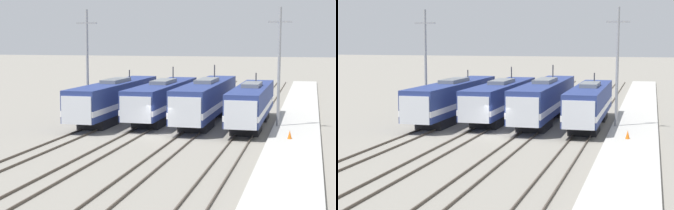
# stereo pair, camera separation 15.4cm
# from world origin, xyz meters

# --- Properties ---
(ground_plane) EXTENTS (400.00, 400.00, 0.00)m
(ground_plane) POSITION_xyz_m (0.00, 0.00, 0.00)
(ground_plane) COLOR gray
(rail_pair_far_left) EXTENTS (1.51, 120.00, 0.15)m
(rail_pair_far_left) POSITION_xyz_m (-6.73, 0.00, 0.07)
(rail_pair_far_left) COLOR #4C4238
(rail_pair_far_left) RESTS_ON ground_plane
(rail_pair_center_left) EXTENTS (1.51, 120.00, 0.15)m
(rail_pair_center_left) POSITION_xyz_m (-2.24, 0.00, 0.07)
(rail_pair_center_left) COLOR #4C4238
(rail_pair_center_left) RESTS_ON ground_plane
(rail_pair_center_right) EXTENTS (1.51, 120.00, 0.15)m
(rail_pair_center_right) POSITION_xyz_m (2.24, 0.00, 0.07)
(rail_pair_center_right) COLOR #4C4238
(rail_pair_center_right) RESTS_ON ground_plane
(rail_pair_far_right) EXTENTS (1.51, 120.00, 0.15)m
(rail_pair_far_right) POSITION_xyz_m (6.73, 0.00, 0.07)
(rail_pair_far_right) COLOR #4C4238
(rail_pair_far_right) RESTS_ON ground_plane
(locomotive_far_left) EXTENTS (2.93, 19.47, 4.70)m
(locomotive_far_left) POSITION_xyz_m (-6.73, 7.92, 2.10)
(locomotive_far_left) COLOR black
(locomotive_far_left) RESTS_ON ground_plane
(locomotive_center_left) EXTENTS (3.04, 18.32, 5.04)m
(locomotive_center_left) POSITION_xyz_m (-2.24, 9.19, 2.04)
(locomotive_center_left) COLOR black
(locomotive_center_left) RESTS_ON ground_plane
(locomotive_center_right) EXTENTS (2.99, 19.63, 5.31)m
(locomotive_center_right) POSITION_xyz_m (2.24, 8.70, 2.15)
(locomotive_center_right) COLOR black
(locomotive_center_right) RESTS_ON ground_plane
(locomotive_far_right) EXTENTS (2.84, 16.71, 4.68)m
(locomotive_far_right) POSITION_xyz_m (6.73, 7.21, 2.07)
(locomotive_far_right) COLOR black
(locomotive_far_right) RESTS_ON ground_plane
(catenary_tower_left) EXTENTS (2.06, 0.26, 10.76)m
(catenary_tower_left) POSITION_xyz_m (-8.92, 6.44, 5.66)
(catenary_tower_left) COLOR gray
(catenary_tower_left) RESTS_ON ground_plane
(catenary_tower_right) EXTENTS (2.06, 0.26, 10.76)m
(catenary_tower_right) POSITION_xyz_m (9.20, 6.44, 5.66)
(catenary_tower_right) COLOR gray
(catenary_tower_right) RESTS_ON ground_plane
(platform) EXTENTS (4.00, 120.00, 0.30)m
(platform) POSITION_xyz_m (10.83, 0.00, 0.15)
(platform) COLOR #B7B5AD
(platform) RESTS_ON ground_plane
(traffic_cone) EXTENTS (0.34, 0.34, 0.66)m
(traffic_cone) POSITION_xyz_m (10.49, -0.03, 0.63)
(traffic_cone) COLOR orange
(traffic_cone) RESTS_ON platform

